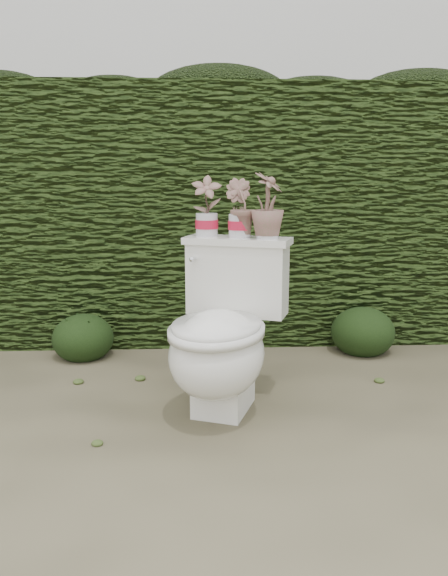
{
  "coord_description": "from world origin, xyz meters",
  "views": [
    {
      "loc": [
        -0.12,
        -2.25,
        1.08
      ],
      "look_at": [
        0.0,
        0.3,
        0.55
      ],
      "focal_mm": 35.0,
      "sensor_mm": 36.0,
      "label": 1
    }
  ],
  "objects_px": {
    "potted_plant_left": "(207,208)",
    "toilet": "(222,337)",
    "potted_plant_center": "(240,210)",
    "potted_plant_right": "(268,207)"
  },
  "relations": [
    {
      "from": "potted_plant_left",
      "to": "toilet",
      "type": "bearing_deg",
      "value": -71.98
    },
    {
      "from": "toilet",
      "to": "potted_plant_center",
      "type": "bearing_deg",
      "value": 87.56
    },
    {
      "from": "toilet",
      "to": "potted_plant_right",
      "type": "relative_size",
      "value": 2.76
    },
    {
      "from": "toilet",
      "to": "potted_plant_left",
      "type": "distance_m",
      "value": 0.63
    },
    {
      "from": "toilet",
      "to": "potted_plant_right",
      "type": "xyz_separation_m",
      "value": [
        0.22,
        0.18,
        0.56
      ]
    },
    {
      "from": "potted_plant_left",
      "to": "potted_plant_right",
      "type": "bearing_deg",
      "value": -14.72
    },
    {
      "from": "potted_plant_center",
      "to": "potted_plant_left",
      "type": "bearing_deg",
      "value": 17.27
    },
    {
      "from": "potted_plant_left",
      "to": "potted_plant_right",
      "type": "distance_m",
      "value": 0.3
    },
    {
      "from": "potted_plant_left",
      "to": "potted_plant_center",
      "type": "bearing_deg",
      "value": -14.72
    },
    {
      "from": "toilet",
      "to": "potted_plant_left",
      "type": "bearing_deg",
      "value": 122.75
    }
  ]
}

